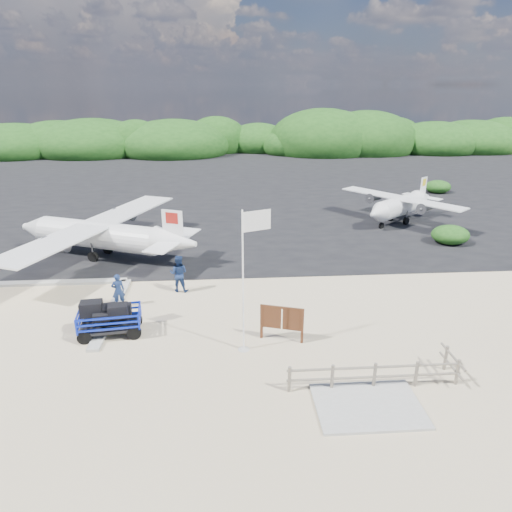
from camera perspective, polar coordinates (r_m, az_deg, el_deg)
The scene contains 13 objects.
ground at distance 20.72m, azimuth -6.14°, elevation -8.47°, with size 160.00×160.00×0.00m, color beige.
asphalt_apron at distance 49.15m, azimuth -5.11°, elevation 8.76°, with size 90.00×50.00×0.04m, color #B2B2B2, non-canonical shape.
lagoon at distance 24.15m, azimuth -28.04°, elevation -6.54°, with size 9.00×7.00×0.40m, color #B2B2B2, non-canonical shape.
walkway_pad at distance 16.38m, azimuth 13.81°, elevation -17.85°, with size 3.50×2.50×0.10m, color #B2B2B2, non-canonical shape.
vegetation_band at distance 73.80m, azimuth -4.87°, elevation 12.74°, with size 124.00×8.00×4.40m, color #B2B2B2, non-canonical shape.
fence at distance 17.27m, azimuth 14.44°, elevation -15.65°, with size 6.40×2.00×1.10m, color #B2B2B2, non-canonical shape.
baggage_cart at distance 20.76m, azimuth -17.59°, elevation -9.34°, with size 2.77×1.58×1.39m, color #0C24BA, non-canonical shape.
flagpole at distance 18.83m, azimuth -1.54°, elevation -11.58°, with size 1.16×0.49×5.82m, color white, non-canonical shape.
signboard at distance 19.46m, azimuth 3.19°, elevation -10.45°, with size 1.94×0.18×1.60m, color #532D17, non-canonical shape.
crew_a at distance 22.77m, azimuth -16.85°, elevation -4.14°, with size 0.61×0.40×1.68m, color navy.
crew_b at distance 23.69m, azimuth -9.64°, elevation -2.17°, with size 0.95×0.74×1.95m, color navy.
aircraft_large at distance 44.47m, azimuth 19.87°, elevation 6.36°, with size 14.66×14.66×4.40m, color #B2B2B2, non-canonical shape.
aircraft_small at distance 49.69m, azimuth -22.15°, elevation 7.46°, with size 8.28×8.28×2.98m, color #B2B2B2, non-canonical shape.
Camera 1 is at (0.91, -18.11, 10.03)m, focal length 32.00 mm.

